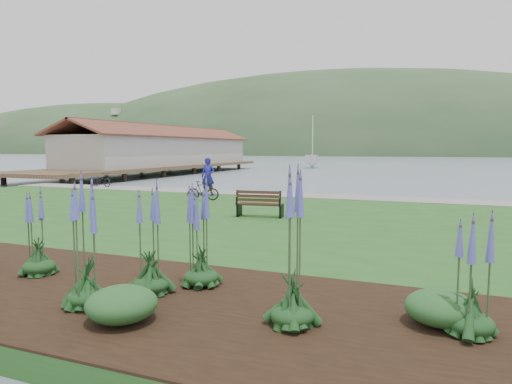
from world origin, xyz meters
TOP-DOWN VIEW (x-y plane):
  - ground at (0.00, 0.00)m, footprint 600.00×600.00m
  - lawn at (0.00, -2.00)m, footprint 34.00×20.00m
  - shoreline_path at (0.00, 6.90)m, footprint 34.00×2.20m
  - garden_bed at (3.00, -9.80)m, footprint 24.00×4.40m
  - far_hillside at (20.00, 170.00)m, footprint 580.00×80.00m
  - pier_pavilion at (-20.00, 27.52)m, footprint 8.00×36.00m
  - park_bench at (2.59, -0.82)m, footprint 1.70×0.86m
  - person at (-2.65, 5.15)m, footprint 0.92×0.70m
  - bicycle_a at (-11.40, 7.20)m, footprint 0.92×1.81m
  - bicycle_b at (-1.84, 3.09)m, footprint 0.91×1.56m
  - sailboat at (-8.28, 47.22)m, footprint 10.31×10.45m
  - pannier at (-3.58, 7.20)m, footprint 0.27×0.33m
  - echium_0 at (4.11, -9.64)m, footprint 0.62×0.62m
  - echium_1 at (4.67, -8.94)m, footprint 0.62×0.62m
  - echium_2 at (6.73, -10.08)m, footprint 0.62×0.62m
  - echium_3 at (8.99, -9.50)m, footprint 0.62×0.62m
  - echium_4 at (1.41, -9.47)m, footprint 0.62×0.62m
  - echium_5 at (3.57, -10.53)m, footprint 0.62×0.62m
  - shrub_1 at (4.46, -10.83)m, footprint 1.00×1.00m
  - shrub_2 at (8.63, -9.28)m, footprint 0.96×0.96m

SIDE VIEW (x-z plane):
  - ground at x=0.00m, z-range 0.00..0.00m
  - far_hillside at x=20.00m, z-range -19.00..19.00m
  - sailboat at x=-8.28m, z-range -11.78..11.78m
  - lawn at x=0.00m, z-range 0.00..0.40m
  - shoreline_path at x=0.00m, z-range 0.40..0.43m
  - garden_bed at x=3.00m, z-range 0.40..0.44m
  - pannier at x=-3.58m, z-range 0.40..0.70m
  - shrub_2 at x=8.63m, z-range 0.44..0.92m
  - shrub_1 at x=4.46m, z-range 0.44..0.94m
  - bicycle_a at x=-11.40m, z-range 0.40..1.30m
  - bicycle_b at x=-1.84m, z-range 0.40..1.31m
  - park_bench at x=2.59m, z-range 0.40..1.41m
  - echium_0 at x=4.11m, z-range 0.19..2.21m
  - echium_3 at x=8.99m, z-range 0.25..2.16m
  - echium_4 at x=1.41m, z-range 0.25..2.20m
  - echium_1 at x=4.67m, z-range 0.29..2.39m
  - echium_2 at x=6.73m, z-range 0.23..2.63m
  - echium_5 at x=3.57m, z-range 0.28..2.59m
  - person at x=-2.65m, z-range 0.40..2.72m
  - pier_pavilion at x=-20.00m, z-range -0.06..5.34m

